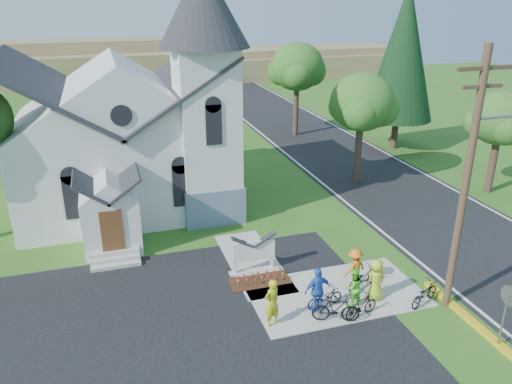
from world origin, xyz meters
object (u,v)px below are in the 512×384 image
object	(u,v)px
cyclist_2	(318,290)
cyclist_0	(272,302)
utility_pole	(468,177)
bike_1	(336,309)
cyclist_3	(355,268)
bike_2	(363,278)
cyclist_4	(376,280)
bike_0	(325,297)
bike_4	(424,294)
church_sign	(254,251)
bike_3	(361,306)
stop_sign	(507,304)
cyclist_1	(353,287)

from	to	relation	value
cyclist_2	cyclist_0	bearing A→B (deg)	3.20
utility_pole	cyclist_0	bearing A→B (deg)	173.12
cyclist_0	bike_1	bearing A→B (deg)	143.21
cyclist_0	cyclist_3	distance (m)	4.41
cyclist_0	bike_1	world-z (taller)	cyclist_0
bike_2	cyclist_4	size ratio (longest dim) A/B	0.99
bike_0	bike_4	size ratio (longest dim) A/B	0.91
church_sign	bike_3	world-z (taller)	church_sign
bike_1	cyclist_3	xyz separation A→B (m)	(1.83, 2.02, 0.31)
cyclist_3	cyclist_4	size ratio (longest dim) A/B	0.96
cyclist_0	bike_3	xyz separation A→B (m)	(3.39, -0.55, -0.49)
cyclist_0	bike_0	bearing A→B (deg)	167.15
stop_sign	cyclist_0	distance (m)	8.01
church_sign	bike_1	size ratio (longest dim) A/B	1.23
bike_3	bike_1	bearing A→B (deg)	76.74
cyclist_1	stop_sign	bearing A→B (deg)	129.41
cyclist_4	utility_pole	bearing A→B (deg)	149.50
stop_sign	bike_4	xyz separation A→B (m)	(-0.96, 3.00, -1.28)
cyclist_1	bike_3	world-z (taller)	cyclist_1
bike_0	cyclist_3	bearing A→B (deg)	-69.91
bike_1	cyclist_1	bearing A→B (deg)	-34.08
stop_sign	cyclist_1	xyz separation A→B (m)	(-3.69, 3.79, -0.94)
utility_pole	cyclist_3	size ratio (longest dim) A/B	5.92
cyclist_3	cyclist_0	bearing A→B (deg)	2.53
cyclist_1	cyclist_4	world-z (taller)	cyclist_4
bike_3	bike_4	distance (m)	2.78
cyclist_0	bike_2	bearing A→B (deg)	171.71
utility_pole	bike_0	distance (m)	6.95
cyclist_1	cyclist_0	bearing A→B (deg)	-0.98
cyclist_1	bike_1	distance (m)	1.39
bike_0	cyclist_4	size ratio (longest dim) A/B	0.90
bike_2	bike_0	bearing A→B (deg)	89.17
utility_pole	bike_4	distance (m)	4.99
bike_0	bike_3	size ratio (longest dim) A/B	1.04
stop_sign	cyclist_2	size ratio (longest dim) A/B	1.32
cyclist_0	church_sign	bearing A→B (deg)	-120.85
cyclist_2	cyclist_4	size ratio (longest dim) A/B	1.07
church_sign	utility_pole	distance (m)	9.18
cyclist_0	bike_0	xyz separation A→B (m)	(2.34, 0.44, -0.54)
bike_4	utility_pole	bearing A→B (deg)	-133.04
utility_pole	cyclist_1	xyz separation A→B (m)	(-3.62, 1.09, -4.56)
church_sign	bike_0	xyz separation A→B (m)	(1.84, -3.41, -0.56)
bike_1	cyclist_4	xyz separation A→B (m)	(2.15, 0.88, 0.34)
church_sign	cyclist_3	world-z (taller)	cyclist_3
cyclist_0	cyclist_2	bearing A→B (deg)	164.29
church_sign	bike_3	bearing A→B (deg)	-56.68
bike_2	cyclist_4	bearing A→B (deg)	162.33
church_sign	utility_pole	bearing A→B (deg)	-35.60
bike_0	bike_1	xyz separation A→B (m)	(-0.01, -0.99, 0.12)
church_sign	cyclist_2	size ratio (longest dim) A/B	1.17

